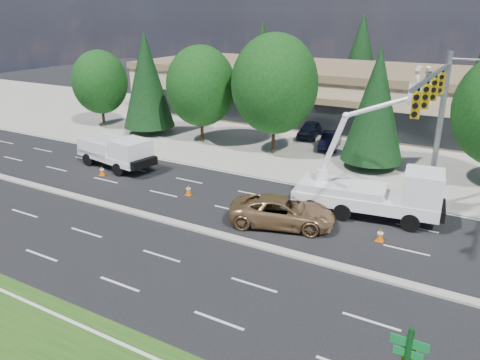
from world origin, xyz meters
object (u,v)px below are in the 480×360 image
Objects in this scene: utility_pickup at (119,156)px; bucket_truck at (379,187)px; signal_mast at (437,113)px; minivan at (283,212)px.

bucket_truck is (18.72, 0.67, 0.85)m from utility_pickup.
utility_pickup is (-21.03, -1.42, -5.06)m from signal_mast.
minivan is (-6.50, -4.24, -5.27)m from signal_mast.
bucket_truck is 5.56m from minivan.
signal_mast is 4.87m from bucket_truck.
minivan is at bearing -146.87° from signal_mast.
signal_mast is 9.39m from minivan.
minivan is (-4.19, -3.50, -1.05)m from bucket_truck.
utility_pickup is 14.80m from minivan.
signal_mast reaches higher than minivan.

